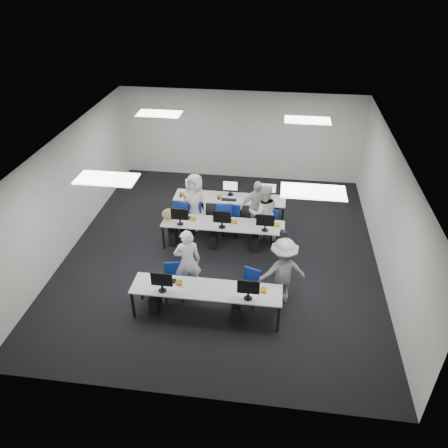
# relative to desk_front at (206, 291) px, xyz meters

# --- Properties ---
(room) EXTENTS (9.00, 9.02, 3.00)m
(room) POSITION_rel_desk_front_xyz_m (0.00, 2.40, 0.82)
(room) COLOR black
(room) RESTS_ON ground
(ceiling_panels) EXTENTS (5.20, 4.60, 0.02)m
(ceiling_panels) POSITION_rel_desk_front_xyz_m (0.00, 2.40, 2.30)
(ceiling_panels) COLOR white
(ceiling_panels) RESTS_ON room
(desk_front) EXTENTS (3.20, 0.70, 0.73)m
(desk_front) POSITION_rel_desk_front_xyz_m (0.00, 0.00, 0.00)
(desk_front) COLOR silver
(desk_front) RESTS_ON ground
(desk_mid) EXTENTS (3.20, 0.70, 0.73)m
(desk_mid) POSITION_rel_desk_front_xyz_m (0.00, 2.60, 0.00)
(desk_mid) COLOR silver
(desk_mid) RESTS_ON ground
(desk_back) EXTENTS (3.20, 0.70, 0.73)m
(desk_back) POSITION_rel_desk_front_xyz_m (0.00, 4.00, 0.00)
(desk_back) COLOR silver
(desk_back) RESTS_ON ground
(equipment_front) EXTENTS (2.51, 0.41, 1.19)m
(equipment_front) POSITION_rel_desk_front_xyz_m (-0.19, -0.02, -0.32)
(equipment_front) COLOR #0B5496
(equipment_front) RESTS_ON desk_front
(equipment_mid) EXTENTS (2.91, 0.41, 1.19)m
(equipment_mid) POSITION_rel_desk_front_xyz_m (-0.19, 2.58, -0.32)
(equipment_mid) COLOR white
(equipment_mid) RESTS_ON desk_mid
(equipment_back) EXTENTS (2.91, 0.41, 1.19)m
(equipment_back) POSITION_rel_desk_front_xyz_m (0.19, 4.02, -0.32)
(equipment_back) COLOR white
(equipment_back) RESTS_ON desk_back
(chair_0) EXTENTS (0.50, 0.53, 0.84)m
(chair_0) POSITION_rel_desk_front_xyz_m (-0.84, 0.49, -0.42)
(chair_0) COLOR navy
(chair_0) RESTS_ON ground
(chair_1) EXTENTS (0.52, 0.54, 0.83)m
(chair_1) POSITION_rel_desk_front_xyz_m (0.87, 0.53, -0.42)
(chair_1) COLOR navy
(chair_1) RESTS_ON ground
(chair_2) EXTENTS (0.57, 0.60, 0.89)m
(chair_2) POSITION_rel_desk_front_xyz_m (-0.98, 3.27, -0.40)
(chair_2) COLOR navy
(chair_2) RESTS_ON ground
(chair_3) EXTENTS (0.49, 0.52, 0.84)m
(chair_3) POSITION_rel_desk_front_xyz_m (0.15, 3.26, -0.42)
(chair_3) COLOR navy
(chair_3) RESTS_ON ground
(chair_4) EXTENTS (0.57, 0.59, 0.89)m
(chair_4) POSITION_rel_desk_front_xyz_m (1.17, 3.08, -0.40)
(chair_4) COLOR navy
(chair_4) RESTS_ON ground
(chair_5) EXTENTS (0.56, 0.59, 0.93)m
(chair_5) POSITION_rel_desk_front_xyz_m (-1.21, 3.42, -0.39)
(chair_5) COLOR navy
(chair_5) RESTS_ON ground
(chair_6) EXTENTS (0.55, 0.58, 0.93)m
(chair_6) POSITION_rel_desk_front_xyz_m (-0.09, 3.43, -0.39)
(chair_6) COLOR navy
(chair_6) RESTS_ON ground
(chair_7) EXTENTS (0.45, 0.49, 0.86)m
(chair_7) POSITION_rel_desk_front_xyz_m (1.09, 3.33, -0.41)
(chair_7) COLOR navy
(chair_7) RESTS_ON ground
(handbag) EXTENTS (0.42, 0.33, 0.30)m
(handbag) POSITION_rel_desk_front_xyz_m (-1.45, 2.63, 0.20)
(handbag) COLOR #976F4E
(handbag) RESTS_ON desk_mid
(student_0) EXTENTS (0.70, 0.57, 1.67)m
(student_0) POSITION_rel_desk_front_xyz_m (-0.55, 0.74, 0.15)
(student_0) COLOR white
(student_0) RESTS_ON ground
(student_1) EXTENTS (0.92, 0.79, 1.65)m
(student_1) POSITION_rel_desk_front_xyz_m (1.03, 3.13, 0.14)
(student_1) COLOR white
(student_1) RESTS_ON ground
(student_2) EXTENTS (0.95, 0.81, 1.66)m
(student_2) POSITION_rel_desk_front_xyz_m (-0.90, 3.46, 0.15)
(student_2) COLOR white
(student_2) RESTS_ON ground
(student_3) EXTENTS (1.01, 0.68, 1.59)m
(student_3) POSITION_rel_desk_front_xyz_m (0.81, 3.44, 0.11)
(student_3) COLOR white
(student_3) RESTS_ON ground
(photographer) EXTENTS (1.19, 0.89, 1.64)m
(photographer) POSITION_rel_desk_front_xyz_m (1.59, 0.70, 0.14)
(photographer) COLOR gray
(photographer) RESTS_ON ground
(dslr_camera) EXTENTS (0.19, 0.21, 0.10)m
(dslr_camera) POSITION_rel_desk_front_xyz_m (1.53, 0.87, 1.01)
(dslr_camera) COLOR black
(dslr_camera) RESTS_ON photographer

